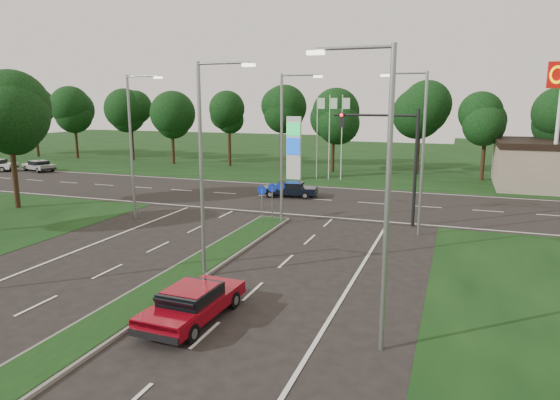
% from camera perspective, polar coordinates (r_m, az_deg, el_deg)
% --- Properties ---
extents(ground, '(160.00, 160.00, 0.00)m').
position_cam_1_polar(ground, '(17.98, -20.32, -13.96)').
color(ground, black).
rests_on(ground, ground).
extents(verge_far, '(160.00, 50.00, 0.02)m').
position_cam_1_polar(verge_far, '(68.53, 10.56, 4.86)').
color(verge_far, black).
rests_on(verge_far, ground).
extents(cross_road, '(160.00, 12.00, 0.02)m').
position_cam_1_polar(cross_road, '(38.57, 3.04, 0.13)').
color(cross_road, black).
rests_on(cross_road, ground).
extents(median_kerb, '(2.00, 26.00, 0.12)m').
position_cam_1_polar(median_kerb, '(20.89, -13.22, -9.76)').
color(median_kerb, slate).
rests_on(median_kerb, ground).
extents(streetlight_median_near, '(2.53, 0.22, 9.00)m').
position_cam_1_polar(streetlight_median_near, '(20.87, -8.54, 4.62)').
color(streetlight_median_near, gray).
rests_on(streetlight_median_near, ground).
extents(streetlight_median_far, '(2.53, 0.22, 9.00)m').
position_cam_1_polar(streetlight_median_far, '(30.01, 0.55, 6.74)').
color(streetlight_median_far, gray).
rests_on(streetlight_median_far, ground).
extents(streetlight_left_far, '(2.53, 0.22, 9.00)m').
position_cam_1_polar(streetlight_left_far, '(32.58, -16.42, 6.65)').
color(streetlight_left_far, gray).
rests_on(streetlight_left_far, ground).
extents(streetlight_right_far, '(2.53, 0.22, 9.00)m').
position_cam_1_polar(streetlight_right_far, '(28.43, 15.65, 6.08)').
color(streetlight_right_far, gray).
rests_on(streetlight_right_far, ground).
extents(streetlight_right_near, '(2.53, 0.22, 9.00)m').
position_cam_1_polar(streetlight_right_near, '(14.60, 11.47, 1.68)').
color(streetlight_right_near, gray).
rests_on(streetlight_right_near, ground).
extents(traffic_signal, '(5.10, 0.42, 7.00)m').
position_cam_1_polar(traffic_signal, '(30.60, 12.88, 5.75)').
color(traffic_signal, black).
rests_on(traffic_signal, ground).
extents(median_signs, '(1.16, 1.76, 2.38)m').
position_cam_1_polar(median_signs, '(31.17, -0.96, 0.67)').
color(median_signs, gray).
rests_on(median_signs, ground).
extents(gas_pylon, '(5.80, 1.26, 8.00)m').
position_cam_1_polar(gas_pylon, '(47.80, 1.85, 6.17)').
color(gas_pylon, silver).
rests_on(gas_pylon, ground).
extents(tree_left_far, '(5.20, 5.20, 8.86)m').
position_cam_1_polar(tree_left_far, '(38.90, -28.20, 7.99)').
color(tree_left_far, black).
rests_on(tree_left_far, ground).
extents(treeline_far, '(6.00, 6.00, 9.90)m').
position_cam_1_polar(treeline_far, '(53.29, 8.25, 10.50)').
color(treeline_far, black).
rests_on(treeline_far, ground).
extents(red_sedan, '(2.01, 4.55, 1.23)m').
position_cam_1_polar(red_sedan, '(17.71, -9.98, -11.46)').
color(red_sedan, maroon).
rests_on(red_sedan, ground).
extents(navy_sedan, '(4.49, 2.39, 1.18)m').
position_cam_1_polar(navy_sedan, '(39.21, 1.10, 1.26)').
color(navy_sedan, black).
rests_on(navy_sedan, ground).
extents(far_car_a, '(4.36, 2.86, 1.16)m').
position_cam_1_polar(far_car_a, '(59.48, -25.86, 3.56)').
color(far_car_a, '#9C9C9C').
rests_on(far_car_a, ground).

